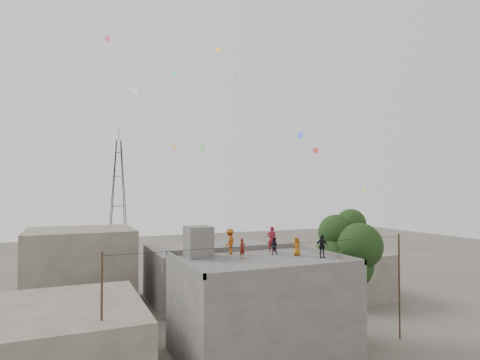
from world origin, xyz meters
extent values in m
plane|color=#4A463D|center=(0.00, 0.00, 0.00)|extent=(140.00, 140.00, 0.00)
cube|color=#4D4B48|center=(0.00, 0.00, 3.00)|extent=(10.00, 8.00, 6.00)
cube|color=#4A4846|center=(0.00, 0.00, 6.05)|extent=(10.00, 8.00, 0.10)
cube|color=#4D4B48|center=(0.00, 3.92, 6.25)|extent=(10.00, 0.15, 0.30)
cube|color=#4D4B48|center=(0.00, -3.92, 6.25)|extent=(10.00, 0.15, 0.30)
cube|color=#4D4B48|center=(4.92, 0.00, 6.25)|extent=(0.15, 8.00, 0.30)
cube|color=#4D4B48|center=(-4.92, 0.00, 6.25)|extent=(0.15, 8.00, 0.30)
cube|color=#4D4B48|center=(-3.20, 2.60, 7.10)|extent=(1.60, 1.80, 2.00)
cube|color=#5C5448|center=(-11.00, 2.00, 2.00)|extent=(8.00, 10.00, 4.00)
cube|color=#4D4B48|center=(2.00, 14.00, 2.50)|extent=(12.00, 9.00, 5.00)
cube|color=#5C5448|center=(-10.00, 16.00, 3.50)|extent=(9.00, 8.00, 7.00)
cube|color=#5C5448|center=(14.00, 10.00, 2.20)|extent=(7.00, 8.00, 4.40)
cylinder|color=black|center=(7.20, 0.50, 2.00)|extent=(0.44, 0.44, 4.00)
cylinder|color=black|center=(7.35, 0.60, 3.60)|extent=(0.64, 0.91, 2.14)
sphere|color=black|center=(7.20, 0.50, 5.20)|extent=(3.60, 3.60, 3.60)
sphere|color=black|center=(8.30, 0.80, 6.00)|extent=(3.00, 3.00, 3.00)
sphere|color=black|center=(6.30, 1.00, 5.60)|extent=(2.80, 2.80, 2.80)
sphere|color=black|center=(7.60, -0.30, 6.60)|extent=(3.20, 3.20, 3.20)
sphere|color=black|center=(6.90, 1.40, 7.40)|extent=(2.60, 2.60, 2.60)
sphere|color=black|center=(8.00, 1.10, 8.00)|extent=(2.20, 2.20, 2.20)
cylinder|color=black|center=(-9.50, -1.50, 3.70)|extent=(0.12, 0.12, 7.40)
cylinder|color=black|center=(10.50, -1.00, 3.70)|extent=(0.12, 0.12, 7.40)
cylinder|color=black|center=(0.50, -1.25, 7.20)|extent=(20.00, 0.52, 0.02)
cylinder|color=black|center=(-4.85, 39.15, 9.00)|extent=(1.27, 1.27, 18.01)
cylinder|color=black|center=(-3.15, 39.15, 9.00)|extent=(1.27, 1.27, 18.01)
cylinder|color=black|center=(-3.15, 40.85, 9.00)|extent=(1.27, 1.27, 18.01)
cylinder|color=black|center=(-4.85, 40.85, 9.00)|extent=(1.27, 1.27, 18.01)
cube|color=black|center=(-4.00, 40.00, 3.60)|extent=(2.36, 0.08, 0.08)
cube|color=black|center=(-4.00, 40.00, 3.60)|extent=(0.08, 2.36, 0.08)
cube|color=black|center=(-4.00, 40.00, 8.10)|extent=(1.81, 0.08, 0.08)
cube|color=black|center=(-4.00, 40.00, 8.10)|extent=(0.08, 1.81, 0.08)
cube|color=black|center=(-4.00, 40.00, 12.60)|extent=(1.26, 0.08, 0.08)
cube|color=black|center=(-4.00, 40.00, 12.60)|extent=(0.08, 1.26, 0.08)
cube|color=black|center=(-4.00, 40.00, 16.20)|extent=(0.82, 0.08, 0.08)
cube|color=black|center=(-4.00, 40.00, 16.20)|extent=(0.08, 0.82, 0.08)
cylinder|color=black|center=(-4.00, 40.00, 19.00)|extent=(0.08, 0.08, 2.00)
imported|color=maroon|center=(2.21, 2.54, 7.00)|extent=(0.78, 0.70, 1.80)
imported|color=#A05212|center=(3.01, 0.49, 6.72)|extent=(0.69, 0.72, 1.25)
imported|color=black|center=(1.85, 1.59, 6.68)|extent=(0.71, 0.67, 1.16)
imported|color=black|center=(4.05, -0.89, 6.84)|extent=(0.93, 0.53, 1.49)
imported|color=#A84B13|center=(-0.87, 2.83, 6.97)|extent=(1.26, 1.25, 1.74)
imported|color=#63170F|center=(-0.70, 1.12, 6.72)|extent=(0.54, 0.45, 1.25)
plane|color=orange|center=(-4.22, 4.92, 13.48)|extent=(0.53, 0.57, 0.43)
plane|color=#FF2855|center=(1.21, 7.12, 17.62)|extent=(0.44, 0.58, 0.50)
plane|color=gold|center=(-2.01, 10.59, 16.96)|extent=(0.31, 0.38, 0.32)
plane|color=blue|center=(7.25, 6.76, 15.22)|extent=(0.26, 0.62, 0.59)
plane|color=white|center=(-5.90, 11.83, 18.89)|extent=(0.43, 0.19, 0.38)
plane|color=orange|center=(5.16, 15.82, 22.40)|extent=(0.35, 0.38, 0.34)
plane|color=green|center=(-2.31, 4.46, 13.47)|extent=(0.45, 0.46, 0.42)
plane|color=#D63D32|center=(10.00, 8.53, 14.15)|extent=(0.47, 0.43, 0.41)
plane|color=orange|center=(-3.06, -0.70, 18.75)|extent=(0.43, 0.50, 0.34)
plane|color=#4FBFED|center=(-0.67, 18.99, 23.00)|extent=(0.32, 0.28, 0.35)
plane|color=#F84E77|center=(-8.73, 5.46, 20.71)|extent=(0.35, 0.33, 0.36)
plane|color=yellow|center=(8.89, 0.64, 10.50)|extent=(0.36, 0.54, 0.48)
camera|label=1|loc=(-11.16, -22.64, 10.47)|focal=30.00mm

